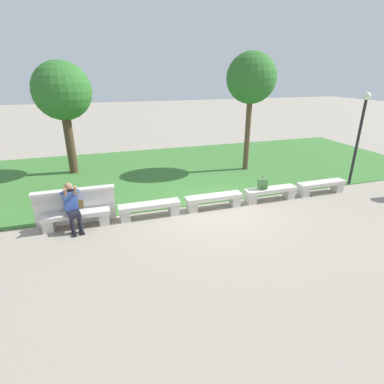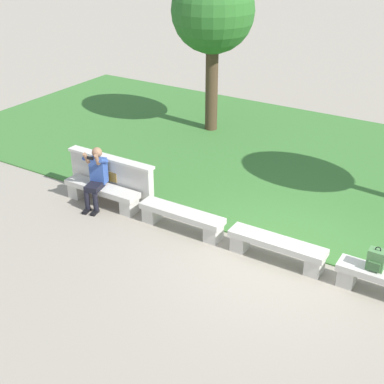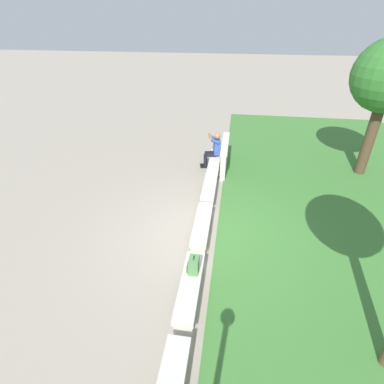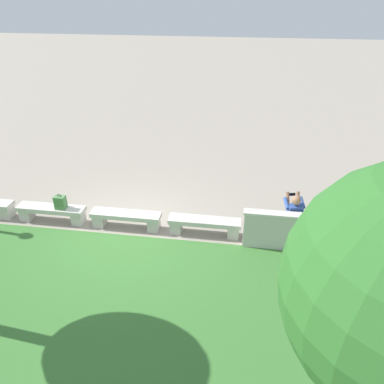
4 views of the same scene
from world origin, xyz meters
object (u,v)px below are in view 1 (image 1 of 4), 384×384
Objects in this scene: bench_near at (150,208)px; bench_end at (321,186)px; bench_far at (271,192)px; person_photographer at (72,204)px; bench_main at (76,218)px; tree_left_background at (62,92)px; bench_mid at (214,200)px; lamp_post at (361,125)px; backpack at (263,184)px; tree_behind_wall at (251,79)px.

bench_near is 6.17m from bench_end.
person_photographer is (-6.23, -0.08, 0.44)m from bench_far.
tree_left_background is at bearing 93.14° from bench_main.
bench_main and bench_mid have the same top height.
tree_left_background is 1.32× the size of lamp_post.
person_photographer reaches higher than backpack.
bench_near and bench_mid have the same top height.
bench_near is (2.06, 0.00, 0.00)m from bench_main.
tree_behind_wall is at bearing 76.31° from bench_far.
backpack is at bearing -108.72° from tree_behind_wall.
bench_main is 0.40× the size of tree_left_background.
person_photographer is at bearing -179.31° from bench_far.
lamp_post is at bearing 4.45° from bench_mid.
bench_near is 6.52m from tree_left_background.
bench_near is at bearing -176.70° from lamp_post.
tree_behind_wall is at bearing 50.01° from bench_mid.
person_photographer is 3.08× the size of backpack.
person_photographer is at bearing -178.97° from bench_mid.
tree_left_background reaches higher than bench_end.
bench_mid is at bearing 180.00° from bench_far.
tree_behind_wall is 1.08× the size of tree_left_background.
tree_behind_wall is (7.07, 3.53, 3.08)m from person_photographer.
bench_end is 2.67m from lamp_post.
bench_main is 0.45m from person_photographer.
bench_end is 8.30m from person_photographer.
bench_main is 1.00× the size of bench_end.
tree_left_background is (-2.35, 5.27, 3.04)m from bench_near.
person_photographer is (-8.29, -0.08, 0.44)m from bench_end.
bench_mid is 7.51m from tree_left_background.
tree_left_background is 11.38m from lamp_post.
bench_mid and bench_far have the same top height.
tree_left_background is at bearing 154.84° from lamp_post.
bench_far is 4.30m from lamp_post.
bench_far is 1.39× the size of person_photographer.
bench_far is 5.00m from tree_behind_wall.
bench_far is (6.17, 0.00, 0.00)m from bench_main.
person_photographer is (-2.12, -0.08, 0.44)m from bench_near.
person_photographer reaches higher than bench_main.
bench_near is 0.38× the size of tree_behind_wall.
bench_near and bench_far have the same top height.
bench_mid is at bearing 180.00° from bench_end.
bench_end is at bearing 0.00° from bench_near.
bench_near is at bearing 180.00° from bench_mid.
bench_main is 8.23m from bench_end.
bench_mid is 6.20m from lamp_post.
bench_main and bench_end have the same top height.
bench_main is at bearing 180.00° from bench_near.
tree_behind_wall is (2.90, 3.46, 3.52)m from bench_mid.
backpack is 0.12× the size of lamp_post.
backpack is (5.85, 0.02, 0.33)m from bench_main.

